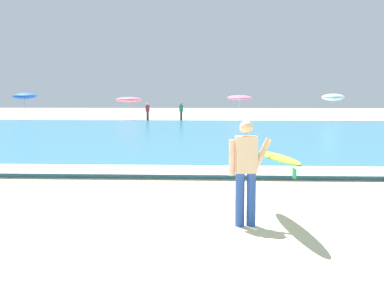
% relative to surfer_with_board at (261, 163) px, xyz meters
% --- Properties ---
extents(ground_plane, '(160.00, 160.00, 0.00)m').
position_rel_surfer_with_board_xyz_m(ground_plane, '(-3.62, -0.73, -1.03)').
color(ground_plane, beige).
extents(sea, '(120.00, 28.00, 0.14)m').
position_rel_surfer_with_board_xyz_m(sea, '(-3.62, 18.49, -0.96)').
color(sea, teal).
rests_on(sea, ground).
extents(surf_foam, '(120.00, 1.66, 0.01)m').
position_rel_surfer_with_board_xyz_m(surf_foam, '(-3.62, 5.09, -0.89)').
color(surf_foam, white).
rests_on(surf_foam, sea).
extents(surfer_with_board, '(1.11, 2.53, 1.73)m').
position_rel_surfer_with_board_xyz_m(surfer_with_board, '(0.00, 0.00, 0.00)').
color(surfer_with_board, '#284CA3').
rests_on(surfer_with_board, ground).
extents(beach_umbrella_0, '(2.05, 2.06, 2.43)m').
position_rel_surfer_with_board_xyz_m(beach_umbrella_0, '(-17.28, 33.61, 1.09)').
color(beach_umbrella_0, beige).
rests_on(beach_umbrella_0, ground).
extents(beach_umbrella_1, '(2.30, 2.30, 2.07)m').
position_rel_surfer_with_board_xyz_m(beach_umbrella_1, '(-8.57, 35.52, 0.79)').
color(beach_umbrella_1, beige).
rests_on(beach_umbrella_1, ground).
extents(beach_umbrella_2, '(2.17, 2.19, 2.28)m').
position_rel_surfer_with_board_xyz_m(beach_umbrella_2, '(1.30, 35.29, 0.96)').
color(beach_umbrella_2, beige).
rests_on(beach_umbrella_2, ground).
extents(beach_umbrella_3, '(1.86, 1.87, 2.34)m').
position_rel_surfer_with_board_xyz_m(beach_umbrella_3, '(8.99, 33.54, 1.00)').
color(beach_umbrella_3, beige).
rests_on(beach_umbrella_3, ground).
extents(beachgoer_near_row_left, '(0.32, 0.20, 1.58)m').
position_rel_surfer_with_board_xyz_m(beachgoer_near_row_left, '(-3.65, 32.69, -0.19)').
color(beachgoer_near_row_left, '#383842').
rests_on(beachgoer_near_row_left, ground).
extents(beachgoer_near_row_mid, '(0.32, 0.20, 1.58)m').
position_rel_surfer_with_board_xyz_m(beachgoer_near_row_mid, '(-6.43, 32.41, -0.19)').
color(beachgoer_near_row_mid, '#383842').
rests_on(beachgoer_near_row_mid, ground).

